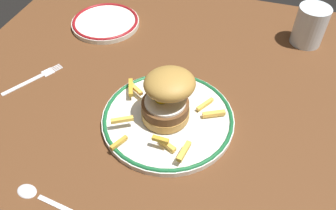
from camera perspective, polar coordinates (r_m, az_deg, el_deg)
ground_plane at (r=72.81cm, az=4.06°, el=-2.10°), size 111.61×96.50×4.00cm
dinner_plate at (r=68.78cm, az=0.00°, el=-2.16°), size 26.13×26.13×1.60cm
burger at (r=64.63cm, az=-0.08°, el=1.59°), size 13.52×13.62×10.69cm
fries_pile at (r=67.42cm, az=-1.08°, el=-1.29°), size 21.37×22.13×2.39cm
water_glass at (r=93.04cm, az=22.12°, el=11.58°), size 7.51×7.51×9.64cm
side_plate at (r=96.09cm, az=-10.21°, el=13.21°), size 17.75×17.75×1.60cm
fork at (r=83.50cm, az=-21.05°, el=4.07°), size 8.45×13.13×0.36cm
spoon at (r=63.76cm, az=-21.17°, el=-13.38°), size 13.41×3.32×0.90cm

